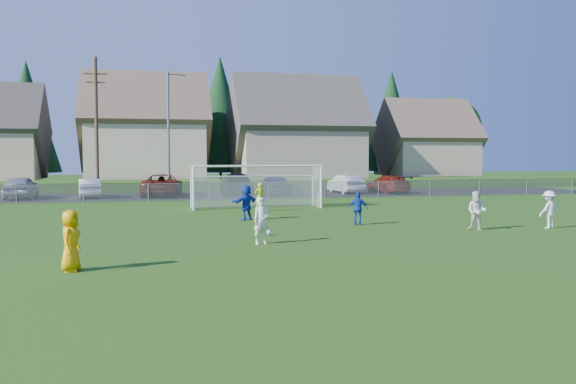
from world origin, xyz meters
The scene contains 24 objects.
ground centered at (0.00, 0.00, 0.00)m, with size 160.00×160.00×0.00m, color #193D0C.
asphalt_lot centered at (0.00, 27.50, 0.01)m, with size 60.00×60.00×0.00m, color black.
grass_embankment centered at (0.00, 35.00, 0.40)m, with size 70.00×6.00×0.80m, color #1E420F.
soccer_ball centered at (-1.73, 4.04, 0.11)m, with size 0.22×0.22×0.22m, color white.
referee centered at (-8.25, -1.73, 0.82)m, with size 0.80×0.52×1.63m, color #FFAB05.
player_white_a centered at (-2.40, 1.90, 0.81)m, with size 0.59×0.39×1.62m, color white.
player_white_b centered at (6.86, 3.62, 0.80)m, with size 0.77×0.60×1.59m, color white.
player_white_c centered at (10.16, 3.51, 0.79)m, with size 1.02×0.59×1.58m, color white.
player_blue_a centered at (2.81, 6.52, 0.72)m, with size 0.85×0.35×1.45m, color #1235AC.
player_blue_b centered at (-1.63, 9.65, 0.83)m, with size 1.54×0.49×1.66m, color #1235AC.
goalkeeper centered at (-0.17, 13.89, 0.78)m, with size 0.57×0.37×1.55m, color #B8E31A.
car_a centered at (-14.61, 26.89, 0.80)m, with size 1.89×4.71×1.60m, color gray.
car_b centered at (-10.06, 27.00, 0.68)m, with size 1.43×4.10×1.35m, color white.
car_c centered at (-4.94, 27.43, 0.82)m, with size 2.71×5.88×1.63m, color #60160B.
car_d centered at (0.61, 27.43, 0.82)m, with size 2.30×5.65×1.64m, color black.
car_e centered at (3.30, 26.36, 0.76)m, with size 1.79×4.46×1.52m, color #1A1447.
car_f centered at (9.39, 27.46, 0.74)m, with size 1.56×4.47×1.47m, color silver.
car_g centered at (12.84, 27.02, 0.71)m, with size 1.99×4.89×1.42m, color maroon.
soccer_goal centered at (0.00, 16.05, 1.63)m, with size 7.42×1.90×2.50m.
chainlink_fence centered at (0.00, 22.00, 0.63)m, with size 52.06×0.06×1.20m.
streetlight centered at (-4.45, 26.00, 4.84)m, with size 1.38×0.18×9.00m.
utility_pole centered at (-9.50, 27.00, 5.15)m, with size 1.60×0.26×10.00m.
houses_row centered at (1.97, 42.46, 7.33)m, with size 53.90×11.45×13.27m.
tree_row centered at (1.04, 48.74, 6.91)m, with size 65.98×12.36×13.80m.
Camera 1 is at (-6.38, -18.59, 3.09)m, focal length 38.00 mm.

